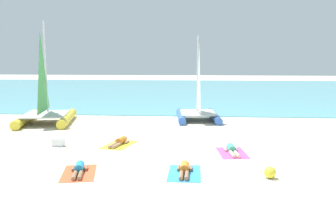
{
  "coord_description": "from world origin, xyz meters",
  "views": [
    {
      "loc": [
        1.41,
        -13.06,
        3.89
      ],
      "look_at": [
        0.0,
        4.91,
        1.2
      ],
      "focal_mm": 38.65,
      "sensor_mm": 36.0,
      "label": 1
    }
  ],
  "objects_px": {
    "towel_rightmost": "(232,153)",
    "towel_center_left": "(119,145)",
    "sunbather_leftmost": "(79,169)",
    "sunbather_center_right": "(185,169)",
    "sunbather_center_left": "(120,142)",
    "towel_center_right": "(184,173)",
    "beach_ball": "(270,172)",
    "sunbather_rightmost": "(232,150)",
    "towel_leftmost": "(79,173)",
    "sailboat_yellow": "(46,108)",
    "sailboat_blue": "(198,108)",
    "cooler_box": "(58,142)"
  },
  "relations": [
    {
      "from": "sailboat_blue",
      "to": "sunbather_leftmost",
      "type": "relative_size",
      "value": 3.4
    },
    {
      "from": "towel_rightmost",
      "to": "cooler_box",
      "type": "bearing_deg",
      "value": 175.39
    },
    {
      "from": "sunbather_center_right",
      "to": "sunbather_rightmost",
      "type": "xyz_separation_m",
      "value": [
        1.88,
        2.8,
        0.0
      ]
    },
    {
      "from": "sunbather_center_left",
      "to": "cooler_box",
      "type": "xyz_separation_m",
      "value": [
        -2.68,
        -0.5,
        0.05
      ]
    },
    {
      "from": "towel_rightmost",
      "to": "cooler_box",
      "type": "height_order",
      "value": "cooler_box"
    },
    {
      "from": "towel_rightmost",
      "to": "towel_center_left",
      "type": "bearing_deg",
      "value": 168.04
    },
    {
      "from": "sailboat_yellow",
      "to": "sunbather_rightmost",
      "type": "distance_m",
      "value": 12.15
    },
    {
      "from": "sunbather_center_right",
      "to": "beach_ball",
      "type": "relative_size",
      "value": 3.99
    },
    {
      "from": "sunbather_rightmost",
      "to": "towel_center_right",
      "type": "bearing_deg",
      "value": -129.17
    },
    {
      "from": "sailboat_yellow",
      "to": "sunbather_center_right",
      "type": "xyz_separation_m",
      "value": [
        8.63,
        -8.85,
        -0.78
      ]
    },
    {
      "from": "towel_leftmost",
      "to": "cooler_box",
      "type": "relative_size",
      "value": 3.8
    },
    {
      "from": "sailboat_blue",
      "to": "sunbather_center_left",
      "type": "relative_size",
      "value": 3.41
    },
    {
      "from": "sunbather_leftmost",
      "to": "sunbather_center_left",
      "type": "distance_m",
      "value": 4.17
    },
    {
      "from": "sunbather_rightmost",
      "to": "beach_ball",
      "type": "distance_m",
      "value": 3.3
    },
    {
      "from": "cooler_box",
      "to": "sunbather_leftmost",
      "type": "bearing_deg",
      "value": -59.43
    },
    {
      "from": "towel_rightmost",
      "to": "towel_center_right",
      "type": "bearing_deg",
      "value": -123.89
    },
    {
      "from": "sailboat_blue",
      "to": "sunbather_rightmost",
      "type": "distance_m",
      "value": 8.05
    },
    {
      "from": "sunbather_center_right",
      "to": "sunbather_rightmost",
      "type": "height_order",
      "value": "same"
    },
    {
      "from": "towel_leftmost",
      "to": "sunbather_rightmost",
      "type": "relative_size",
      "value": 1.21
    },
    {
      "from": "sunbather_center_left",
      "to": "towel_center_right",
      "type": "xyz_separation_m",
      "value": [
        3.07,
        -3.92,
        -0.13
      ]
    },
    {
      "from": "towel_leftmost",
      "to": "towel_center_left",
      "type": "bearing_deg",
      "value": 83.02
    },
    {
      "from": "towel_leftmost",
      "to": "sunbather_center_right",
      "type": "xyz_separation_m",
      "value": [
        3.59,
        0.34,
        0.13
      ]
    },
    {
      "from": "sailboat_yellow",
      "to": "towel_rightmost",
      "type": "xyz_separation_m",
      "value": [
        10.52,
        -6.11,
        -0.9
      ]
    },
    {
      "from": "sailboat_yellow",
      "to": "sunbather_leftmost",
      "type": "bearing_deg",
      "value": -72.87
    },
    {
      "from": "towel_center_left",
      "to": "beach_ball",
      "type": "distance_m",
      "value": 7.21
    },
    {
      "from": "sunbather_rightmost",
      "to": "cooler_box",
      "type": "distance_m",
      "value": 7.65
    },
    {
      "from": "sailboat_blue",
      "to": "beach_ball",
      "type": "relative_size",
      "value": 13.56
    },
    {
      "from": "towel_leftmost",
      "to": "sunbather_rightmost",
      "type": "bearing_deg",
      "value": 29.92
    },
    {
      "from": "sailboat_yellow",
      "to": "towel_leftmost",
      "type": "height_order",
      "value": "sailboat_yellow"
    },
    {
      "from": "sailboat_yellow",
      "to": "sunbather_leftmost",
      "type": "relative_size",
      "value": 3.91
    },
    {
      "from": "sunbather_center_right",
      "to": "towel_leftmost",
      "type": "bearing_deg",
      "value": -174.51
    },
    {
      "from": "sunbather_leftmost",
      "to": "sunbather_center_right",
      "type": "xyz_separation_m",
      "value": [
        3.61,
        0.28,
        0.0
      ]
    },
    {
      "from": "sunbather_center_right",
      "to": "sunbather_rightmost",
      "type": "relative_size",
      "value": 0.99
    },
    {
      "from": "sunbather_center_right",
      "to": "towel_rightmost",
      "type": "distance_m",
      "value": 3.33
    },
    {
      "from": "sunbather_center_left",
      "to": "beach_ball",
      "type": "height_order",
      "value": "beach_ball"
    },
    {
      "from": "towel_leftmost",
      "to": "sunbather_center_right",
      "type": "bearing_deg",
      "value": 5.48
    },
    {
      "from": "towel_center_left",
      "to": "beach_ball",
      "type": "bearing_deg",
      "value": -35.21
    },
    {
      "from": "sunbather_rightmost",
      "to": "towel_leftmost",
      "type": "bearing_deg",
      "value": -156.07
    },
    {
      "from": "cooler_box",
      "to": "towel_leftmost",
      "type": "bearing_deg",
      "value": -59.71
    },
    {
      "from": "sailboat_blue",
      "to": "towel_center_left",
      "type": "distance_m",
      "value": 7.82
    },
    {
      "from": "sailboat_blue",
      "to": "cooler_box",
      "type": "bearing_deg",
      "value": -135.23
    },
    {
      "from": "sunbather_leftmost",
      "to": "beach_ball",
      "type": "relative_size",
      "value": 3.99
    },
    {
      "from": "towel_rightmost",
      "to": "sunbather_leftmost",
      "type": "bearing_deg",
      "value": -151.22
    },
    {
      "from": "sunbather_leftmost",
      "to": "sunbather_center_left",
      "type": "relative_size",
      "value": 1.0
    },
    {
      "from": "towel_leftmost",
      "to": "towel_center_right",
      "type": "distance_m",
      "value": 3.6
    },
    {
      "from": "sailboat_yellow",
      "to": "sunbather_rightmost",
      "type": "height_order",
      "value": "sailboat_yellow"
    },
    {
      "from": "towel_center_right",
      "to": "sunbather_center_right",
      "type": "height_order",
      "value": "sunbather_center_right"
    },
    {
      "from": "sailboat_blue",
      "to": "towel_leftmost",
      "type": "height_order",
      "value": "sailboat_blue"
    },
    {
      "from": "towel_leftmost",
      "to": "sunbather_leftmost",
      "type": "relative_size",
      "value": 1.22
    },
    {
      "from": "sunbather_leftmost",
      "to": "sunbather_center_right",
      "type": "height_order",
      "value": "same"
    }
  ]
}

